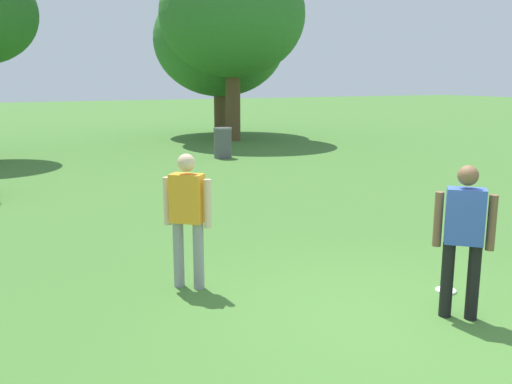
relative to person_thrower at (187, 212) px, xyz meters
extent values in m
plane|color=#447530|center=(1.55, -1.96, -0.94)|extent=(120.00, 120.00, 0.00)
cylinder|color=gray|center=(-0.10, 0.09, -0.53)|extent=(0.13, 0.13, 0.82)
cylinder|color=gray|center=(0.10, -0.09, -0.53)|extent=(0.13, 0.13, 0.82)
cube|color=orange|center=(0.00, 0.00, 0.17)|extent=(0.43, 0.42, 0.58)
sphere|color=beige|center=(0.00, 0.00, 0.59)|extent=(0.21, 0.21, 0.21)
cylinder|color=beige|center=(-0.19, 0.18, 0.12)|extent=(0.09, 0.09, 0.58)
cylinder|color=beige|center=(0.19, -0.18, 0.12)|extent=(0.09, 0.09, 0.58)
cylinder|color=black|center=(2.36, -2.19, -0.53)|extent=(0.13, 0.13, 0.82)
cylinder|color=black|center=(2.17, -2.02, -0.53)|extent=(0.13, 0.13, 0.82)
cube|color=#3856B7|center=(2.26, -2.10, 0.17)|extent=(0.43, 0.42, 0.58)
sphere|color=brown|center=(2.26, -2.10, 0.59)|extent=(0.21, 0.21, 0.21)
cylinder|color=brown|center=(2.45, -2.28, 0.12)|extent=(0.09, 0.09, 0.58)
cylinder|color=brown|center=(2.07, -1.93, 0.12)|extent=(0.09, 0.09, 0.58)
cylinder|color=white|center=(2.69, -1.51, -0.93)|extent=(0.24, 0.24, 0.03)
cylinder|color=#515156|center=(4.78, 10.17, -0.49)|extent=(0.56, 0.56, 0.90)
cylinder|color=slate|center=(4.78, 10.17, -0.01)|extent=(0.59, 0.59, 0.06)
cylinder|color=brown|center=(7.13, 14.61, 0.74)|extent=(0.59, 0.59, 3.36)
ellipsoid|color=#33702D|center=(7.13, 14.61, 3.98)|extent=(5.69, 5.69, 4.84)
cylinder|color=brown|center=(7.60, 17.01, 0.33)|extent=(0.59, 0.59, 2.55)
ellipsoid|color=#33702D|center=(7.60, 17.01, 3.19)|extent=(5.73, 5.73, 4.87)
camera|label=1|loc=(-2.14, -6.14, 1.56)|focal=39.27mm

